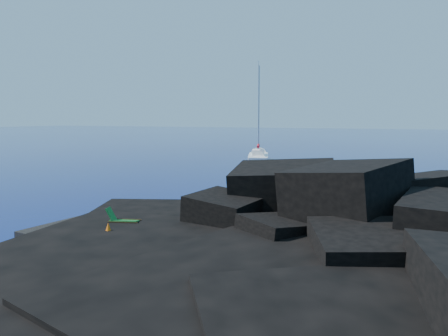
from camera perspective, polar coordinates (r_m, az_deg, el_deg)
The scene contains 9 objects.
ground at distance 23.11m, azimuth -21.71°, elevation -7.38°, with size 400.00×400.00×0.00m, color #04073F.
headland at distance 19.41m, azimuth 13.86°, elevation -9.74°, with size 24.00×24.00×3.60m, color black, non-canonical shape.
beach at distance 20.54m, azimuth -11.89°, elevation -8.78°, with size 8.50×6.00×0.70m, color black.
surf_foam at distance 23.94m, azimuth -4.43°, elevation -6.44°, with size 10.00×8.00×0.06m, color white, non-canonical shape.
sailboat at distance 54.42m, azimuth 4.50°, elevation 0.92°, with size 2.36×11.25×11.79m, color white, non-canonical shape.
deck_chair at distance 20.75m, azimuth -12.86°, elevation -6.22°, with size 1.47×0.64×1.01m, color #19722B, non-canonical shape.
towel at distance 21.27m, azimuth -13.15°, elevation -7.24°, with size 1.74×0.82×0.05m, color silver.
sunbather at distance 21.24m, azimuth -13.16°, elevation -6.84°, with size 1.65×0.47×0.26m, color #E7A079, non-canonical shape.
marker_cone at distance 19.34m, azimuth -14.87°, elevation -7.81°, with size 0.40×0.40×0.62m, color orange.
Camera 1 is at (16.43, -15.33, 5.41)m, focal length 35.00 mm.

